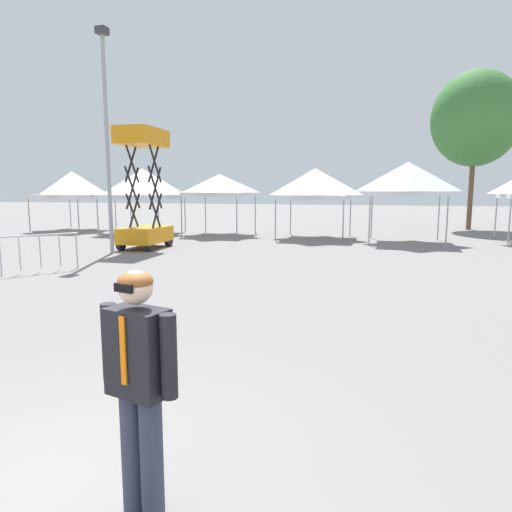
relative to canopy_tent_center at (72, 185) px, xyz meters
name	(u,v)px	position (x,y,z in m)	size (l,w,h in m)	color
canopy_tent_center	(72,185)	(0.00, 0.00, 0.00)	(3.53, 3.53, 3.36)	#9E9EA3
canopy_tent_far_right	(142,184)	(4.73, -0.42, 0.05)	(3.69, 3.69, 3.43)	#9E9EA3
canopy_tent_left_of_center	(220,185)	(8.94, 0.00, -0.05)	(3.15, 3.15, 3.11)	#9E9EA3
canopy_tent_behind_right	(315,184)	(13.92, -0.29, 0.00)	(3.30, 3.30, 3.33)	#9E9EA3
canopy_tent_behind_center	(408,179)	(18.08, -1.07, 0.18)	(3.18, 3.18, 3.52)	#9E9EA3
scissor_lift	(145,214)	(8.05, -6.02, -1.23)	(1.50, 2.36, 4.67)	black
person_foreground	(139,378)	(15.74, -19.43, -1.57)	(0.63, 0.33, 1.78)	#33384C
light_pole_near_lift	(107,128)	(7.62, -7.70, 1.88)	(0.36, 0.36, 7.85)	#9E9EA3
tree_behind_tents_left	(476,119)	(21.89, 7.05, 3.72)	(4.88, 4.88, 9.02)	brown
crowd_barrier_by_lift	(40,246)	(7.93, -11.60, -1.85)	(1.27, 1.73, 1.08)	#B7BABF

